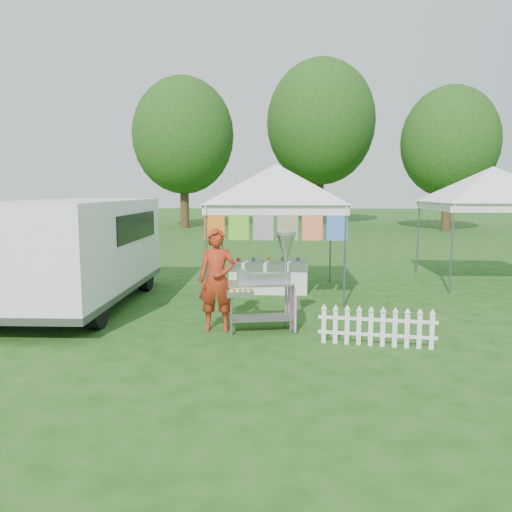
{
  "coord_description": "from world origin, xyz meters",
  "views": [
    {
      "loc": [
        0.06,
        -8.08,
        2.39
      ],
      "look_at": [
        -0.38,
        1.72,
        1.1
      ],
      "focal_mm": 35.0,
      "sensor_mm": 36.0,
      "label": 1
    }
  ],
  "objects": [
    {
      "name": "display_table",
      "position": [
        -0.17,
        3.53,
        0.37
      ],
      "size": [
        1.8,
        0.7,
        0.75
      ],
      "primitive_type": "cube",
      "color": "white",
      "rests_on": "ground"
    },
    {
      "name": "picket_fence",
      "position": [
        1.58,
        -0.54,
        0.29
      ],
      "size": [
        1.78,
        0.31,
        0.56
      ],
      "rotation": [
        0.0,
        0.0,
        -0.16
      ],
      "color": "white",
      "rests_on": "ground"
    },
    {
      "name": "canopy_main",
      "position": [
        0.0,
        3.49,
        2.99
      ],
      "size": [
        4.24,
        4.24,
        3.45
      ],
      "color": "#59595E",
      "rests_on": "ground"
    },
    {
      "name": "vendor",
      "position": [
        -0.98,
        0.24,
        0.88
      ],
      "size": [
        0.64,
        0.42,
        1.76
      ],
      "primitive_type": "imported",
      "rotation": [
        0.0,
        0.0,
        0.01
      ],
      "color": "#992912",
      "rests_on": "ground"
    },
    {
      "name": "tree_mid",
      "position": [
        3.0,
        28.0,
        7.14
      ],
      "size": [
        7.6,
        7.6,
        11.52
      ],
      "color": "#382814",
      "rests_on": "ground"
    },
    {
      "name": "tree_right",
      "position": [
        10.0,
        22.0,
        5.18
      ],
      "size": [
        5.6,
        5.6,
        8.42
      ],
      "color": "#382814",
      "rests_on": "ground"
    },
    {
      "name": "canopy_right",
      "position": [
        5.5,
        5.0,
        2.99
      ],
      "size": [
        4.24,
        4.24,
        3.45
      ],
      "color": "#59595E",
      "rests_on": "ground"
    },
    {
      "name": "tree_left",
      "position": [
        -6.0,
        24.0,
        5.83
      ],
      "size": [
        6.4,
        6.4,
        9.53
      ],
      "color": "#382814",
      "rests_on": "ground"
    },
    {
      "name": "donut_cart",
      "position": [
        -0.08,
        0.27,
        1.0
      ],
      "size": [
        1.24,
        1.01,
        1.7
      ],
      "rotation": [
        0.0,
        0.0,
        0.17
      ],
      "color": "gray",
      "rests_on": "ground"
    },
    {
      "name": "ground",
      "position": [
        0.0,
        0.0,
        0.0
      ],
      "size": [
        120.0,
        120.0,
        0.0
      ],
      "primitive_type": "plane",
      "color": "#1D4313",
      "rests_on": "ground"
    },
    {
      "name": "cargo_van",
      "position": [
        -4.03,
        2.04,
        1.18
      ],
      "size": [
        2.16,
        5.31,
        2.2
      ],
      "rotation": [
        0.0,
        0.0,
        0.01
      ],
      "color": "white",
      "rests_on": "ground"
    }
  ]
}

